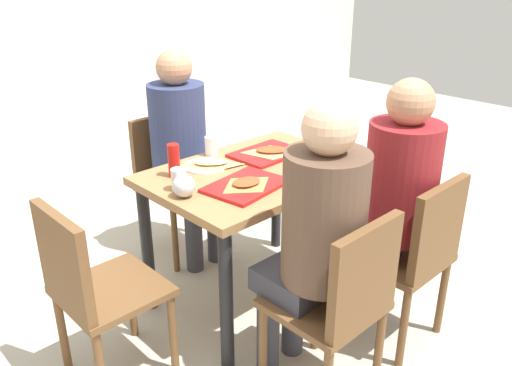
# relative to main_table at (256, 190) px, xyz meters

# --- Properties ---
(ground_plane) EXTENTS (10.00, 10.00, 0.02)m
(ground_plane) POSITION_rel_main_table_xyz_m (0.00, 0.00, -0.64)
(ground_plane) COLOR #B2AD9E
(main_table) EXTENTS (1.05, 0.73, 0.74)m
(main_table) POSITION_rel_main_table_xyz_m (0.00, 0.00, 0.00)
(main_table) COLOR #9E7247
(main_table) RESTS_ON ground_plane
(chair_near_left) EXTENTS (0.40, 0.40, 0.84)m
(chair_near_left) POSITION_rel_main_table_xyz_m (-0.26, -0.75, -0.14)
(chair_near_left) COLOR brown
(chair_near_left) RESTS_ON ground_plane
(chair_near_right) EXTENTS (0.40, 0.40, 0.84)m
(chair_near_right) POSITION_rel_main_table_xyz_m (0.26, -0.75, -0.14)
(chair_near_right) COLOR brown
(chair_near_right) RESTS_ON ground_plane
(chair_far_side) EXTENTS (0.40, 0.40, 0.84)m
(chair_far_side) POSITION_rel_main_table_xyz_m (0.00, 0.75, -0.14)
(chair_far_side) COLOR brown
(chair_far_side) RESTS_ON ground_plane
(chair_left_end) EXTENTS (0.40, 0.40, 0.84)m
(chair_left_end) POSITION_rel_main_table_xyz_m (-0.91, 0.00, -0.14)
(chair_left_end) COLOR brown
(chair_left_end) RESTS_ON ground_plane
(person_in_red) EXTENTS (0.32, 0.42, 1.25)m
(person_in_red) POSITION_rel_main_table_xyz_m (-0.26, -0.61, 0.11)
(person_in_red) COLOR #383842
(person_in_red) RESTS_ON ground_plane
(person_in_brown_jacket) EXTENTS (0.32, 0.42, 1.25)m
(person_in_brown_jacket) POSITION_rel_main_table_xyz_m (0.26, -0.61, 0.11)
(person_in_brown_jacket) COLOR #383842
(person_in_brown_jacket) RESTS_ON ground_plane
(person_far_side) EXTENTS (0.32, 0.42, 1.25)m
(person_far_side) POSITION_rel_main_table_xyz_m (-0.00, 0.61, 0.11)
(person_far_side) COLOR #383842
(person_far_side) RESTS_ON ground_plane
(tray_red_near) EXTENTS (0.39, 0.31, 0.02)m
(tray_red_near) POSITION_rel_main_table_xyz_m (-0.18, -0.13, 0.12)
(tray_red_near) COLOR red
(tray_red_near) RESTS_ON main_table
(tray_red_far) EXTENTS (0.37, 0.27, 0.02)m
(tray_red_far) POSITION_rel_main_table_xyz_m (0.18, 0.11, 0.12)
(tray_red_far) COLOR red
(tray_red_far) RESTS_ON main_table
(paper_plate_center) EXTENTS (0.22, 0.22, 0.01)m
(paper_plate_center) POSITION_rel_main_table_xyz_m (-0.16, 0.20, 0.11)
(paper_plate_center) COLOR white
(paper_plate_center) RESTS_ON main_table
(paper_plate_near_edge) EXTENTS (0.22, 0.22, 0.01)m
(paper_plate_near_edge) POSITION_rel_main_table_xyz_m (0.16, -0.20, 0.11)
(paper_plate_near_edge) COLOR white
(paper_plate_near_edge) RESTS_ON main_table
(pizza_slice_a) EXTENTS (0.20, 0.15, 0.02)m
(pizza_slice_a) POSITION_rel_main_table_xyz_m (-0.19, -0.14, 0.14)
(pizza_slice_a) COLOR #C68C47
(pizza_slice_a) RESTS_ON tray_red_near
(pizza_slice_b) EXTENTS (0.28, 0.28, 0.02)m
(pizza_slice_b) POSITION_rel_main_table_xyz_m (0.20, 0.09, 0.14)
(pizza_slice_b) COLOR #DBAD60
(pizza_slice_b) RESTS_ON tray_red_far
(pizza_slice_c) EXTENTS (0.27, 0.26, 0.02)m
(pizza_slice_c) POSITION_rel_main_table_xyz_m (-0.13, 0.18, 0.13)
(pizza_slice_c) COLOR #DBAD60
(pizza_slice_c) RESTS_ON paper_plate_center
(plastic_cup_a) EXTENTS (0.07, 0.07, 0.10)m
(plastic_cup_a) POSITION_rel_main_table_xyz_m (-0.03, 0.31, 0.16)
(plastic_cup_a) COLOR white
(plastic_cup_a) RESTS_ON main_table
(plastic_cup_b) EXTENTS (0.07, 0.07, 0.10)m
(plastic_cup_b) POSITION_rel_main_table_xyz_m (0.03, -0.31, 0.16)
(plastic_cup_b) COLOR white
(plastic_cup_b) RESTS_ON main_table
(plastic_cup_c) EXTENTS (0.07, 0.07, 0.10)m
(plastic_cup_c) POSITION_rel_main_table_xyz_m (-0.42, 0.05, 0.16)
(plastic_cup_c) COLOR white
(plastic_cup_c) RESTS_ON main_table
(soda_can) EXTENTS (0.07, 0.07, 0.12)m
(soda_can) POSITION_rel_main_table_xyz_m (0.45, 0.02, 0.17)
(soda_can) COLOR #B7BCC6
(soda_can) RESTS_ON main_table
(condiment_bottle) EXTENTS (0.06, 0.06, 0.16)m
(condiment_bottle) POSITION_rel_main_table_xyz_m (-0.34, 0.20, 0.19)
(condiment_bottle) COLOR red
(condiment_bottle) RESTS_ON main_table
(foil_bundle) EXTENTS (0.10, 0.10, 0.10)m
(foil_bundle) POSITION_rel_main_table_xyz_m (-0.45, -0.02, 0.16)
(foil_bundle) COLOR silver
(foil_bundle) RESTS_ON main_table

